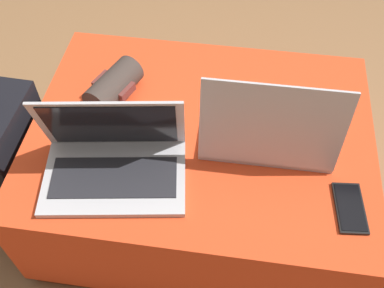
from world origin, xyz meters
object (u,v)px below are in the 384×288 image
(laptop_near, at_px, (114,159))
(cell_phone, at_px, (350,208))
(laptop_far, at_px, (268,128))
(backpack, at_px, (9,158))
(wrist_brace, at_px, (114,86))

(laptop_near, distance_m, cell_phone, 0.60)
(laptop_far, height_order, backpack, laptop_far)
(cell_phone, bearing_deg, laptop_far, -46.52)
(laptop_far, relative_size, cell_phone, 2.39)
(laptop_near, height_order, backpack, laptop_near)
(laptop_near, height_order, wrist_brace, laptop_near)
(cell_phone, height_order, backpack, backpack)
(laptop_far, height_order, wrist_brace, laptop_far)
(laptop_near, bearing_deg, laptop_far, 13.56)
(backpack, bearing_deg, cell_phone, 83.47)
(laptop_near, height_order, cell_phone, laptop_near)
(backpack, height_order, wrist_brace, backpack)
(laptop_near, xyz_separation_m, backpack, (-0.41, 0.12, -0.24))
(laptop_near, height_order, laptop_far, laptop_far)
(laptop_far, xyz_separation_m, backpack, (-0.79, -0.03, -0.25))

